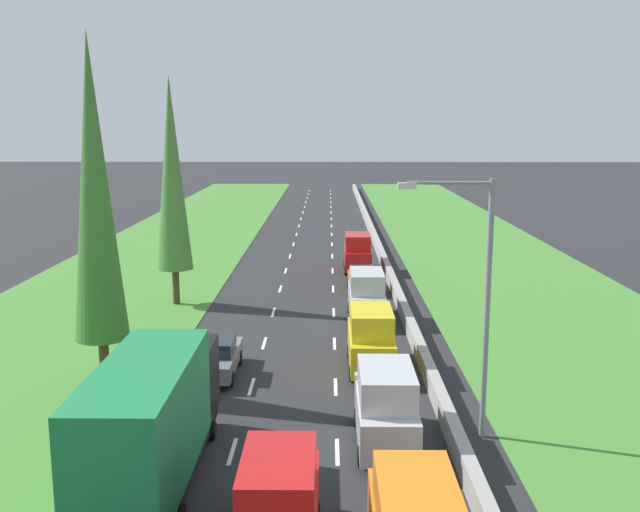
{
  "coord_description": "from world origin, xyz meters",
  "views": [
    {
      "loc": [
        1.44,
        -1.26,
        10.72
      ],
      "look_at": [
        0.77,
        54.17,
        0.55
      ],
      "focal_mm": 40.24,
      "sensor_mm": 36.0,
      "label": 1
    }
  ],
  "objects_px": {
    "orange_hatchback_right_lane": "(361,279)",
    "street_light_mast": "(478,291)",
    "grey_sedan_left_lane": "(216,357)",
    "red_van_right_lane": "(357,253)",
    "yellow_van_right_lane": "(371,339)",
    "silver_van_right_lane_fifth": "(366,296)",
    "poplar_tree_second": "(95,190)",
    "poplar_tree_third": "(172,174)",
    "red_van_centre_lane": "(279,507)",
    "silver_van_right_lane": "(385,407)",
    "green_box_truck_left_lane": "(153,421)"
  },
  "relations": [
    {
      "from": "orange_hatchback_right_lane",
      "to": "red_van_right_lane",
      "type": "relative_size",
      "value": 0.8
    },
    {
      "from": "orange_hatchback_right_lane",
      "to": "green_box_truck_left_lane",
      "type": "bearing_deg",
      "value": -105.69
    },
    {
      "from": "silver_van_right_lane_fifth",
      "to": "poplar_tree_second",
      "type": "height_order",
      "value": "poplar_tree_second"
    },
    {
      "from": "orange_hatchback_right_lane",
      "to": "street_light_mast",
      "type": "bearing_deg",
      "value": -82.55
    },
    {
      "from": "silver_van_right_lane",
      "to": "orange_hatchback_right_lane",
      "type": "relative_size",
      "value": 1.26
    },
    {
      "from": "poplar_tree_third",
      "to": "silver_van_right_lane",
      "type": "bearing_deg",
      "value": -60.06
    },
    {
      "from": "grey_sedan_left_lane",
      "to": "red_van_right_lane",
      "type": "height_order",
      "value": "red_van_right_lane"
    },
    {
      "from": "poplar_tree_second",
      "to": "poplar_tree_third",
      "type": "height_order",
      "value": "poplar_tree_second"
    },
    {
      "from": "silver_van_right_lane_fifth",
      "to": "grey_sedan_left_lane",
      "type": "xyz_separation_m",
      "value": [
        -6.96,
        -8.96,
        -0.59
      ]
    },
    {
      "from": "orange_hatchback_right_lane",
      "to": "grey_sedan_left_lane",
      "type": "xyz_separation_m",
      "value": [
        -6.99,
        -15.9,
        -0.02
      ]
    },
    {
      "from": "green_box_truck_left_lane",
      "to": "poplar_tree_second",
      "type": "relative_size",
      "value": 0.66
    },
    {
      "from": "red_van_right_lane",
      "to": "street_light_mast",
      "type": "distance_m",
      "value": 29.06
    },
    {
      "from": "red_van_centre_lane",
      "to": "silver_van_right_lane_fifth",
      "type": "height_order",
      "value": "same"
    },
    {
      "from": "yellow_van_right_lane",
      "to": "red_van_centre_lane",
      "type": "bearing_deg",
      "value": -102.28
    },
    {
      "from": "red_van_centre_lane",
      "to": "silver_van_right_lane",
      "type": "xyz_separation_m",
      "value": [
        3.13,
        6.46,
        0.0
      ]
    },
    {
      "from": "silver_van_right_lane",
      "to": "poplar_tree_second",
      "type": "distance_m",
      "value": 13.97
    },
    {
      "from": "silver_van_right_lane_fifth",
      "to": "poplar_tree_third",
      "type": "distance_m",
      "value": 13.48
    },
    {
      "from": "poplar_tree_third",
      "to": "street_light_mast",
      "type": "relative_size",
      "value": 1.51
    },
    {
      "from": "poplar_tree_second",
      "to": "street_light_mast",
      "type": "distance_m",
      "value": 15.11
    },
    {
      "from": "green_box_truck_left_lane",
      "to": "silver_van_right_lane_fifth",
      "type": "xyz_separation_m",
      "value": [
        7.23,
        18.92,
        -0.78
      ]
    },
    {
      "from": "green_box_truck_left_lane",
      "to": "street_light_mast",
      "type": "xyz_separation_m",
      "value": [
        10.15,
        3.82,
        3.05
      ]
    },
    {
      "from": "red_van_right_lane",
      "to": "silver_van_right_lane_fifth",
      "type": "bearing_deg",
      "value": -90.12
    },
    {
      "from": "green_box_truck_left_lane",
      "to": "street_light_mast",
      "type": "height_order",
      "value": "street_light_mast"
    },
    {
      "from": "grey_sedan_left_lane",
      "to": "poplar_tree_second",
      "type": "bearing_deg",
      "value": -157.37
    },
    {
      "from": "silver_van_right_lane_fifth",
      "to": "poplar_tree_third",
      "type": "relative_size",
      "value": 0.36
    },
    {
      "from": "silver_van_right_lane_fifth",
      "to": "street_light_mast",
      "type": "distance_m",
      "value": 15.85
    },
    {
      "from": "street_light_mast",
      "to": "red_van_centre_lane",
      "type": "bearing_deg",
      "value": -130.67
    },
    {
      "from": "green_box_truck_left_lane",
      "to": "poplar_tree_third",
      "type": "relative_size",
      "value": 0.69
    },
    {
      "from": "silver_van_right_lane_fifth",
      "to": "poplar_tree_second",
      "type": "bearing_deg",
      "value": -136.3
    },
    {
      "from": "red_van_right_lane",
      "to": "orange_hatchback_right_lane",
      "type": "bearing_deg",
      "value": -89.99
    },
    {
      "from": "red_van_right_lane",
      "to": "poplar_tree_third",
      "type": "xyz_separation_m",
      "value": [
        -11.34,
        -10.11,
        6.46
      ]
    },
    {
      "from": "grey_sedan_left_lane",
      "to": "yellow_van_right_lane",
      "type": "bearing_deg",
      "value": 6.57
    },
    {
      "from": "red_van_centre_lane",
      "to": "yellow_van_right_lane",
      "type": "relative_size",
      "value": 1.0
    },
    {
      "from": "silver_van_right_lane_fifth",
      "to": "street_light_mast",
      "type": "bearing_deg",
      "value": -79.09
    },
    {
      "from": "grey_sedan_left_lane",
      "to": "red_van_centre_lane",
      "type": "bearing_deg",
      "value": -74.74
    },
    {
      "from": "orange_hatchback_right_lane",
      "to": "poplar_tree_second",
      "type": "bearing_deg",
      "value": -122.54
    },
    {
      "from": "silver_van_right_lane_fifth",
      "to": "grey_sedan_left_lane",
      "type": "height_order",
      "value": "silver_van_right_lane_fifth"
    },
    {
      "from": "red_van_right_lane",
      "to": "street_light_mast",
      "type": "xyz_separation_m",
      "value": [
        2.88,
        -28.66,
        3.83
      ]
    },
    {
      "from": "poplar_tree_third",
      "to": "street_light_mast",
      "type": "height_order",
      "value": "poplar_tree_third"
    },
    {
      "from": "grey_sedan_left_lane",
      "to": "red_van_right_lane",
      "type": "xyz_separation_m",
      "value": [
        6.99,
        22.53,
        0.59
      ]
    },
    {
      "from": "red_van_centre_lane",
      "to": "street_light_mast",
      "type": "xyz_separation_m",
      "value": [
        6.22,
        7.24,
        3.83
      ]
    },
    {
      "from": "street_light_mast",
      "to": "silver_van_right_lane",
      "type": "bearing_deg",
      "value": -165.8
    },
    {
      "from": "orange_hatchback_right_lane",
      "to": "street_light_mast",
      "type": "height_order",
      "value": "street_light_mast"
    },
    {
      "from": "orange_hatchback_right_lane",
      "to": "poplar_tree_third",
      "type": "xyz_separation_m",
      "value": [
        -11.34,
        -3.48,
        7.02
      ]
    },
    {
      "from": "silver_van_right_lane",
      "to": "red_van_right_lane",
      "type": "distance_m",
      "value": 29.45
    },
    {
      "from": "silver_van_right_lane_fifth",
      "to": "red_van_right_lane",
      "type": "xyz_separation_m",
      "value": [
        0.03,
        13.57,
        0.0
      ]
    },
    {
      "from": "silver_van_right_lane_fifth",
      "to": "orange_hatchback_right_lane",
      "type": "height_order",
      "value": "silver_van_right_lane_fifth"
    },
    {
      "from": "red_van_centre_lane",
      "to": "yellow_van_right_lane",
      "type": "distance_m",
      "value": 14.48
    },
    {
      "from": "green_box_truck_left_lane",
      "to": "yellow_van_right_lane",
      "type": "xyz_separation_m",
      "value": [
        7.0,
        10.74,
        -0.78
      ]
    },
    {
      "from": "green_box_truck_left_lane",
      "to": "red_van_right_lane",
      "type": "distance_m",
      "value": 33.3
    }
  ]
}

